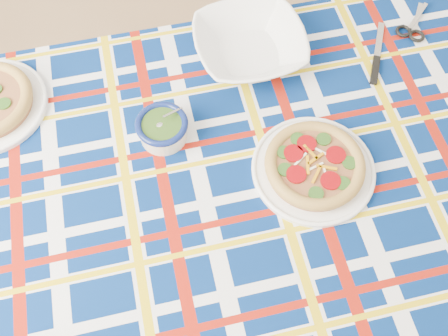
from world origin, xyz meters
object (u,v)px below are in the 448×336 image
dining_table (235,190)px  serving_bowl (250,45)px  pesto_bowl (162,128)px  main_focaccia_plate (315,165)px

dining_table → serving_bowl: 0.36m
serving_bowl → pesto_bowl: bearing=-157.2°
dining_table → main_focaccia_plate: size_ratio=5.97×
main_focaccia_plate → serving_bowl: (0.04, 0.36, 0.01)m
dining_table → serving_bowl: (0.19, 0.29, 0.11)m
main_focaccia_plate → pesto_bowl: 0.35m
pesto_bowl → serving_bowl: bearing=22.8°
main_focaccia_plate → serving_bowl: size_ratio=1.03×
main_focaccia_plate → pesto_bowl: (-0.25, 0.24, 0.01)m
dining_table → pesto_bowl: bearing=134.9°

